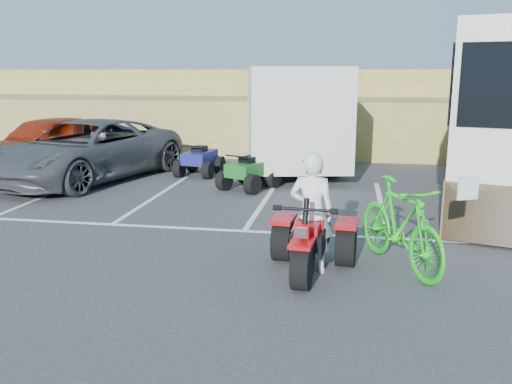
% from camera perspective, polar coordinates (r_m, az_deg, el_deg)
% --- Properties ---
extents(ground, '(100.00, 100.00, 0.00)m').
position_cam_1_polar(ground, '(8.21, -4.47, -8.86)').
color(ground, '#343436').
rests_on(ground, ground).
extents(parking_stripes, '(28.00, 5.16, 0.01)m').
position_cam_1_polar(parking_stripes, '(11.89, 4.41, -2.04)').
color(parking_stripes, white).
rests_on(parking_stripes, ground).
extents(grass_embankment, '(40.00, 8.50, 3.10)m').
position_cam_1_polar(grass_embankment, '(23.01, 5.05, 8.57)').
color(grass_embankment, olive).
rests_on(grass_embankment, ground).
extents(red_trike_atv, '(1.48, 1.89, 1.16)m').
position_cam_1_polar(red_trike_atv, '(8.33, 5.56, -8.55)').
color(red_trike_atv, '#BD0A10').
rests_on(red_trike_atv, ground).
extents(rider, '(0.71, 0.50, 1.84)m').
position_cam_1_polar(rider, '(8.19, 5.87, -2.17)').
color(rider, white).
rests_on(rider, ground).
extents(green_dirt_bike, '(1.63, 2.36, 1.39)m').
position_cam_1_polar(green_dirt_bike, '(8.60, 14.91, -3.36)').
color(green_dirt_bike, '#14BF19').
rests_on(green_dirt_bike, ground).
extents(grey_pickup, '(4.36, 6.59, 1.68)m').
position_cam_1_polar(grey_pickup, '(15.90, -17.41, 4.19)').
color(grey_pickup, '#3F4246').
rests_on(grey_pickup, ground).
extents(red_car, '(3.31, 5.26, 1.67)m').
position_cam_1_polar(red_car, '(18.25, -21.10, 4.91)').
color(red_car, maroon).
rests_on(red_car, ground).
extents(cargo_trailer, '(3.97, 7.10, 3.13)m').
position_cam_1_polar(cargo_trailer, '(17.25, 3.76, 8.19)').
color(cargo_trailer, silver).
rests_on(cargo_trailer, ground).
extents(quad_atv_blue, '(1.26, 1.59, 0.96)m').
position_cam_1_polar(quad_atv_blue, '(16.13, -5.91, 1.78)').
color(quad_atv_blue, navy).
rests_on(quad_atv_blue, ground).
extents(quad_atv_green, '(1.60, 1.79, 0.96)m').
position_cam_1_polar(quad_atv_green, '(14.15, -0.73, 0.33)').
color(quad_atv_green, '#16611C').
rests_on(quad_atv_green, ground).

